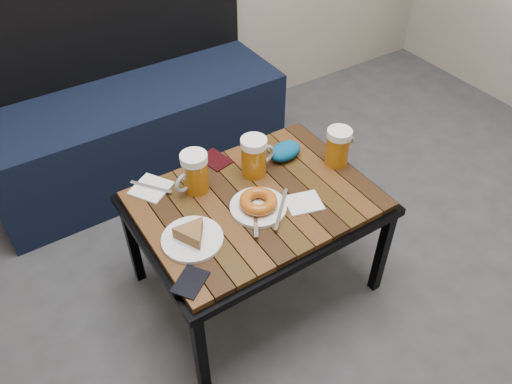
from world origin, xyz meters
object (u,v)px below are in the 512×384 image
passport_burgundy (215,160)px  beer_mug_left (194,173)px  bench (135,124)px  knit_pouch (285,151)px  cafe_table (256,207)px  beer_mug_right (338,147)px  plate_pie (192,236)px  beer_mug_centre (255,156)px  passport_navy (190,282)px  plate_bagel (258,204)px

passport_burgundy → beer_mug_left: bearing=-154.6°
bench → passport_burgundy: 0.71m
beer_mug_left → knit_pouch: beer_mug_left is taller
cafe_table → passport_burgundy: (-0.02, 0.26, 0.05)m
passport_burgundy → beer_mug_right: bearing=-46.5°
bench → passport_burgundy: bearing=-83.7°
bench → beer_mug_left: bench is taller
plate_pie → passport_burgundy: size_ratio=1.68×
beer_mug_centre → passport_navy: 0.54m
beer_mug_left → passport_navy: bearing=45.4°
plate_pie → plate_bagel: (0.26, 0.01, 0.00)m
bench → beer_mug_right: 1.08m
beer_mug_centre → plate_pie: size_ratio=0.77×
knit_pouch → plate_bagel: bearing=-142.8°
beer_mug_right → plate_pie: beer_mug_right is taller
beer_mug_left → beer_mug_right: 0.54m
passport_burgundy → knit_pouch: bearing=-41.1°
plate_bagel → knit_pouch: bearing=37.2°
cafe_table → passport_burgundy: passport_burgundy is taller
bench → beer_mug_centre: (0.16, -0.82, 0.28)m
cafe_table → knit_pouch: bearing=31.4°
beer_mug_left → passport_burgundy: bearing=-156.7°
passport_navy → plate_pie: bearing=115.8°
bench → cafe_table: (0.09, -0.94, 0.16)m
plate_bagel → bench: bearing=94.1°
knit_pouch → passport_navy: bearing=-149.9°
plate_bagel → passport_burgundy: plate_bagel is taller
beer_mug_centre → plate_pie: beer_mug_centre is taller
plate_pie → passport_burgundy: plate_pie is taller
bench → beer_mug_left: 0.84m
beer_mug_left → beer_mug_right: (0.52, -0.15, -0.00)m
knit_pouch → beer_mug_left: bearing=176.5°
beer_mug_centre → beer_mug_right: 0.32m
plate_pie → beer_mug_right: bearing=5.4°
passport_burgundy → cafe_table: bearing=-98.6°
beer_mug_centre → plate_bagel: 0.20m
beer_mug_centre → plate_pie: (-0.35, -0.18, -0.05)m
cafe_table → beer_mug_centre: bearing=59.4°
passport_burgundy → plate_pie: bearing=-141.8°
plate_pie → passport_navy: size_ratio=1.82×
plate_bagel → passport_navy: size_ratio=2.10×
bench → plate_pie: bench is taller
cafe_table → beer_mug_left: bearing=134.8°
beer_mug_centre → passport_navy: (-0.43, -0.32, -0.07)m
plate_pie → beer_mug_left: bearing=59.6°
bench → knit_pouch: bearing=-69.0°
beer_mug_centre → beer_mug_right: size_ratio=1.04×
passport_burgundy → passport_navy: bearing=-139.0°
bench → knit_pouch: (0.31, -0.81, 0.23)m
plate_bagel → passport_burgundy: 0.31m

